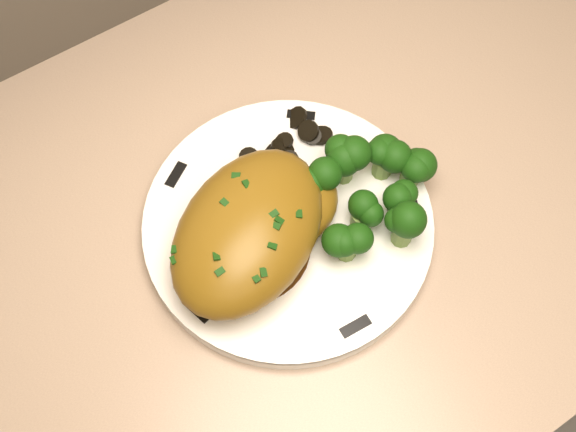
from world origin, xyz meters
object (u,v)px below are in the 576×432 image
plate (288,225)px  broccoli_florets (372,194)px  counter (335,298)px  chicken_breast (254,228)px

plate → broccoli_florets: bearing=-22.9°
broccoli_florets → counter: bearing=63.4°
plate → counter: bearing=11.6°
chicken_breast → broccoli_florets: 0.12m
plate → chicken_breast: (-0.04, -0.00, 0.04)m
counter → broccoli_florets: counter is taller
broccoli_florets → plate: bearing=157.1°
plate → chicken_breast: bearing=-175.2°
counter → chicken_breast: 0.48m
counter → broccoli_florets: bearing=-116.6°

